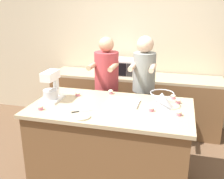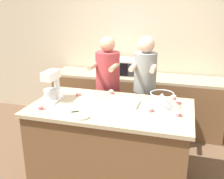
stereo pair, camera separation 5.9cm
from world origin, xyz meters
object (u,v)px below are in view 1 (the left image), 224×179
Objects in this scene: baking_tray at (124,102)px; cupcake_1 at (173,97)px; microwave_oven at (122,67)px; knife at (80,111)px; mixing_bowl at (162,99)px; small_plate at (82,117)px; person_right at (143,92)px; stand_mixer at (51,88)px; person_left at (107,91)px; cupcake_6 at (151,109)px; cupcake_2 at (178,101)px; cupcake_3 at (179,113)px; cupcake_4 at (111,92)px; cupcake_5 at (78,94)px; cupcake_0 at (54,90)px; cupcake_7 at (40,107)px.

cupcake_1 is (0.54, 0.31, 0.01)m from baking_tray.
knife is (-0.06, -1.73, -0.10)m from microwave_oven.
mixing_bowl is 1.51× the size of small_plate.
microwave_oven is at bearing 90.38° from small_plate.
person_right is 1.24m from small_plate.
stand_mixer is 1.45m from cupcake_1.
person_left is 1.09m from cupcake_6.
cupcake_1 is 1.00× the size of cupcake_6.
cupcake_2 is at bearing -66.25° from cupcake_1.
small_plate is 1.17m from cupcake_1.
cupcake_6 is (0.33, -0.14, 0.01)m from baking_tray.
microwave_oven reaches higher than cupcake_2.
person_left reaches higher than cupcake_3.
cupcake_4 is (-0.83, 0.12, 0.00)m from cupcake_2.
microwave_oven is at bearing 95.53° from cupcake_4.
stand_mixer reaches higher than cupcake_5.
cupcake_1 is at bearing 4.59° from cupcake_0.
cupcake_5 is (-0.28, 0.60, 0.02)m from small_plate.
cupcake_3 and cupcake_4 have the same top height.
small_plate is (0.01, -1.87, -0.09)m from microwave_oven.
small_plate is 0.66m from cupcake_5.
mixing_bowl is 0.20m from cupcake_6.
cupcake_0 is 1.00× the size of cupcake_1.
cupcake_5 is (-1.21, -0.06, 0.00)m from cupcake_2.
cupcake_1 is (1.38, 0.41, -0.13)m from stand_mixer.
stand_mixer is 5.98× the size of cupcake_2.
knife is at bearing -145.12° from cupcake_1.
microwave_oven is 7.81× the size of cupcake_3.
person_right is (0.53, -0.00, 0.03)m from person_left.
mixing_bowl is at bearing 24.38° from knife.
small_plate is at bearing -46.53° from cupcake_0.
knife is (-0.39, -0.34, -0.02)m from baking_tray.
person_left is 0.42m from cupcake_4.
small_plate is 0.91× the size of knife.
cupcake_5 is at bearing -111.33° from person_left.
person_right reaches higher than knife.
cupcake_0 is 1.00× the size of cupcake_6.
baking_tray is 0.98m from cupcake_0.
cupcake_1 is 0.15m from cupcake_2.
mixing_bowl reaches higher than cupcake_3.
person_left reaches higher than mixing_bowl.
knife is 3.22× the size of cupcake_7.
stand_mixer reaches higher than cupcake_2.
cupcake_2 is (0.93, 0.65, 0.02)m from small_plate.
cupcake_6 is at bearing 171.26° from cupcake_3.
cupcake_3 is (0.48, -0.85, 0.10)m from person_right.
microwave_oven reaches higher than cupcake_5.
person_right reaches higher than mixing_bowl.
microwave_oven is at bearing 71.24° from stand_mixer.
cupcake_0 is 1.56m from cupcake_2.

